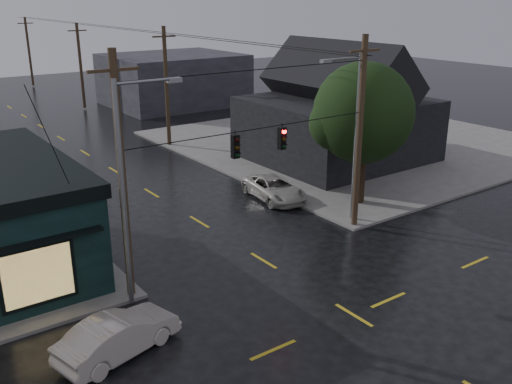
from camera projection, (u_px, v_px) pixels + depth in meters
ground_plane at (354, 315)px, 22.47m from camera, size 160.00×160.00×0.00m
sidewalk_ne at (354, 141)px, 48.81m from camera, size 28.00×28.00×0.15m
ne_building at (338, 101)px, 42.31m from camera, size 12.60×11.60×8.75m
corner_tree at (363, 113)px, 32.61m from camera, size 5.84×5.84×8.33m
utility_pole_nw at (132, 296)px, 23.86m from camera, size 2.00×0.32×10.15m
utility_pole_ne at (354, 227)px, 31.04m from camera, size 2.00×0.32×10.15m
utility_pole_far_a at (170, 146)px, 47.52m from camera, size 2.00×0.32×9.65m
utility_pole_far_b at (85, 109)px, 62.86m from camera, size 2.00×0.32×9.15m
utility_pole_far_c at (33, 87)px, 78.19m from camera, size 2.00×0.32×9.15m
span_signal_assembly at (259, 142)px, 25.63m from camera, size 13.00×0.48×1.23m
streetlight_nw at (132, 305)px, 23.16m from camera, size 5.40×0.30×9.15m
streetlight_ne at (351, 221)px, 31.85m from camera, size 5.40×0.30×9.15m
bg_building_east at (173, 79)px, 64.88m from camera, size 14.00×12.00×5.60m
sedan_cream at (119, 335)px, 19.82m from camera, size 4.77×2.69×1.49m
suv_silver at (274, 188)px, 35.01m from camera, size 2.82×5.16×1.37m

